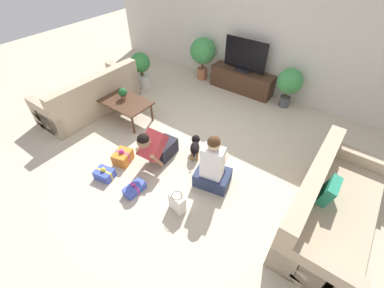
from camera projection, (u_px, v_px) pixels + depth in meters
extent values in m
plane|color=beige|center=(189.00, 146.00, 4.71)|extent=(16.00, 16.00, 0.00)
cube|color=beige|center=(263.00, 33.00, 5.44)|extent=(8.40, 0.06, 2.60)
cube|color=tan|center=(90.00, 100.00, 5.49)|extent=(0.90, 2.07, 0.43)
cube|color=tan|center=(96.00, 87.00, 5.05)|extent=(0.20, 2.07, 0.42)
cube|color=tan|center=(123.00, 79.00, 6.01)|extent=(0.90, 0.16, 0.61)
cube|color=tan|center=(47.00, 117.00, 4.85)|extent=(0.90, 0.16, 0.61)
cube|color=#EACC4C|center=(104.00, 80.00, 5.39)|extent=(0.18, 0.34, 0.32)
cube|color=red|center=(75.00, 94.00, 4.97)|extent=(0.18, 0.34, 0.32)
cube|color=tan|center=(330.00, 214.00, 3.39)|extent=(0.90, 2.07, 0.43)
cube|color=tan|center=(314.00, 181.00, 3.26)|extent=(0.20, 2.07, 0.42)
cube|color=tan|center=(310.00, 271.00, 2.75)|extent=(0.90, 0.16, 0.61)
cube|color=tan|center=(349.00, 166.00, 3.90)|extent=(0.90, 0.16, 0.61)
cube|color=#288E6B|center=(329.00, 191.00, 3.21)|extent=(0.18, 0.34, 0.32)
cube|color=#472D1E|center=(124.00, 101.00, 5.08)|extent=(1.06, 0.63, 0.03)
cylinder|color=#472D1E|center=(101.00, 108.00, 5.27)|extent=(0.04, 0.04, 0.40)
cylinder|color=#472D1E|center=(133.00, 125.00, 4.86)|extent=(0.04, 0.04, 0.40)
cylinder|color=#472D1E|center=(120.00, 98.00, 5.59)|extent=(0.04, 0.04, 0.40)
cylinder|color=#472D1E|center=(152.00, 112.00, 5.17)|extent=(0.04, 0.04, 0.40)
cube|color=#472D1E|center=(242.00, 81.00, 6.06)|extent=(1.49, 0.41, 0.50)
cube|color=black|center=(243.00, 70.00, 5.87)|extent=(0.35, 0.20, 0.05)
cube|color=black|center=(245.00, 54.00, 5.64)|extent=(1.00, 0.03, 0.67)
cylinder|color=beige|center=(143.00, 81.00, 6.29)|extent=(0.35, 0.35, 0.28)
cylinder|color=brown|center=(142.00, 73.00, 6.15)|extent=(0.06, 0.06, 0.14)
sphere|color=#337F3D|center=(140.00, 62.00, 5.98)|extent=(0.45, 0.45, 0.45)
cylinder|color=#4C4C51|center=(284.00, 101.00, 5.64)|extent=(0.23, 0.23, 0.22)
cylinder|color=brown|center=(286.00, 94.00, 5.51)|extent=(0.04, 0.04, 0.16)
sphere|color=#3D8E47|center=(290.00, 81.00, 5.31)|extent=(0.52, 0.52, 0.52)
cylinder|color=#A36042|center=(202.00, 73.00, 6.58)|extent=(0.25, 0.25, 0.28)
cylinder|color=brown|center=(202.00, 65.00, 6.43)|extent=(0.05, 0.05, 0.18)
sphere|color=#3D8E47|center=(203.00, 51.00, 6.19)|extent=(0.61, 0.61, 0.61)
cube|color=#23232D|center=(165.00, 149.00, 4.45)|extent=(0.32, 0.46, 0.28)
cube|color=#AD3338|center=(153.00, 145.00, 4.07)|extent=(0.35, 0.51, 0.46)
sphere|color=#8E6647|center=(144.00, 141.00, 3.82)|extent=(0.21, 0.21, 0.21)
sphere|color=black|center=(143.00, 140.00, 3.79)|extent=(0.19, 0.19, 0.19)
cylinder|color=#8E6647|center=(143.00, 154.00, 4.19)|extent=(0.08, 0.27, 0.40)
cylinder|color=#8E6647|center=(157.00, 161.00, 4.07)|extent=(0.08, 0.27, 0.40)
cube|color=#283351|center=(212.00, 177.00, 3.98)|extent=(0.59, 0.50, 0.24)
cube|color=white|center=(212.00, 162.00, 3.69)|extent=(0.36, 0.26, 0.53)
sphere|color=beige|center=(214.00, 144.00, 3.46)|extent=(0.20, 0.20, 0.20)
sphere|color=#472D19|center=(214.00, 142.00, 3.43)|extent=(0.18, 0.18, 0.18)
cylinder|color=beige|center=(225.00, 160.00, 3.84)|extent=(0.11, 0.27, 0.06)
cylinder|color=beige|center=(209.00, 155.00, 3.92)|extent=(0.11, 0.27, 0.06)
ellipsoid|color=black|center=(195.00, 148.00, 4.38)|extent=(0.28, 0.33, 0.18)
sphere|color=black|center=(196.00, 139.00, 4.48)|extent=(0.15, 0.15, 0.15)
sphere|color=olive|center=(196.00, 138.00, 4.54)|extent=(0.07, 0.07, 0.07)
cylinder|color=black|center=(194.00, 153.00, 4.23)|extent=(0.07, 0.10, 0.11)
cylinder|color=olive|center=(198.00, 151.00, 4.54)|extent=(0.04, 0.04, 0.11)
cylinder|color=olive|center=(193.00, 150.00, 4.54)|extent=(0.04, 0.04, 0.11)
cylinder|color=olive|center=(197.00, 158.00, 4.40)|extent=(0.04, 0.04, 0.11)
cylinder|color=olive|center=(192.00, 157.00, 4.41)|extent=(0.04, 0.04, 0.11)
cube|color=orange|center=(123.00, 157.00, 4.35)|extent=(0.33, 0.37, 0.20)
cube|color=#CC3389|center=(123.00, 157.00, 4.35)|extent=(0.25, 0.10, 0.20)
sphere|color=#CC3389|center=(122.00, 152.00, 4.26)|extent=(0.09, 0.09, 0.09)
cube|color=#3D51BC|center=(135.00, 189.00, 3.89)|extent=(0.19, 0.35, 0.13)
cube|color=#CC3389|center=(135.00, 189.00, 3.89)|extent=(0.17, 0.04, 0.13)
sphere|color=#CC3389|center=(134.00, 185.00, 3.83)|extent=(0.06, 0.06, 0.06)
cube|color=#3D51BC|center=(105.00, 174.00, 4.10)|extent=(0.32, 0.27, 0.15)
cube|color=yellow|center=(105.00, 174.00, 4.10)|extent=(0.29, 0.08, 0.15)
sphere|color=yellow|center=(103.00, 170.00, 4.03)|extent=(0.08, 0.08, 0.08)
cube|color=white|center=(177.00, 203.00, 3.60)|extent=(0.26, 0.18, 0.29)
torus|color=#4C3823|center=(177.00, 195.00, 3.49)|extent=(0.18, 0.18, 0.01)
cylinder|color=#A36042|center=(124.00, 97.00, 5.11)|extent=(0.11, 0.11, 0.07)
sphere|color=#1E5628|center=(123.00, 92.00, 5.05)|extent=(0.17, 0.17, 0.17)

